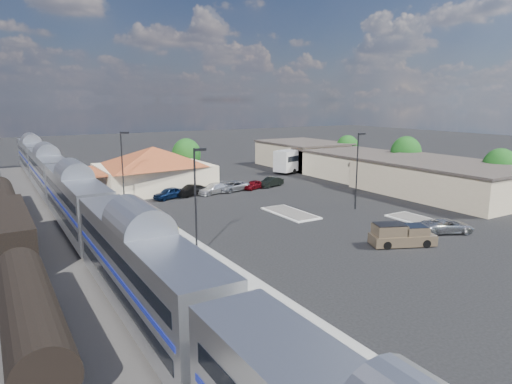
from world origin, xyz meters
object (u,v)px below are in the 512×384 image
station_depot (153,168)px  suv (447,226)px  pickup_truck (403,235)px  coach_bus (300,158)px

station_depot → suv: bearing=-64.3°
pickup_truck → coach_bus: bearing=-1.2°
station_depot → suv: 40.03m
suv → coach_bus: (11.22, 39.41, 1.67)m
station_depot → suv: size_ratio=3.67×
station_depot → coach_bus: station_depot is taller
pickup_truck → coach_bus: size_ratio=0.46×
station_depot → pickup_truck: 38.04m
pickup_truck → coach_bus: 43.83m
pickup_truck → suv: 6.87m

